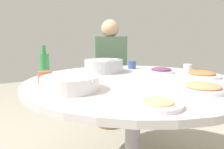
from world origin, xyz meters
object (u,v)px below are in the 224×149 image
tea_cup_near (187,67)px  tea_cup_side (132,65)px  dish_noodles (157,103)px  dish_tofu_braise (202,74)px  soup_bowl (70,84)px  dish_shrimp (203,88)px  green_bottle (45,65)px  rice_bowl (104,65)px  stool_for_diner_left (110,107)px  dish_eggplant (161,70)px  tea_cup_far (45,77)px  round_dining_table (133,90)px  diner_left (110,61)px

tea_cup_near → tea_cup_side: bearing=135.5°
dish_noodles → dish_tofu_braise: 0.77m
dish_noodles → tea_cup_side: size_ratio=2.87×
soup_bowl → dish_shrimp: bearing=-30.5°
green_bottle → rice_bowl: bearing=3.4°
dish_noodles → dish_tofu_braise: bearing=26.0°
tea_cup_side → stool_for_diner_left: (0.06, 0.52, -0.55)m
dish_noodles → stool_for_diner_left: bearing=68.5°
tea_cup_side → green_bottle: bearing=-174.9°
dish_eggplant → tea_cup_far: 0.87m
tea_cup_near → stool_for_diner_left: tea_cup_near is taller
round_dining_table → dish_eggplant: 0.38m
dish_eggplant → green_bottle: bearing=165.7°
dish_eggplant → tea_cup_far: bearing=178.6°
dish_eggplant → tea_cup_far: (-0.87, 0.02, 0.02)m
dish_tofu_braise → tea_cup_far: size_ratio=3.02×
dish_noodles → tea_cup_near: 1.00m
dish_noodles → tea_cup_far: bearing=114.7°
tea_cup_near → tea_cup_side: tea_cup_side is taller
round_dining_table → tea_cup_near: bearing=8.0°
dish_eggplant → diner_left: (-0.02, 0.80, 0.00)m
tea_cup_near → tea_cup_far: size_ratio=0.83×
soup_bowl → tea_cup_far: bearing=109.6°
round_dining_table → tea_cup_far: tea_cup_far is taller
rice_bowl → soup_bowl: size_ratio=1.00×
dish_noodles → green_bottle: (-0.26, 0.83, 0.07)m
rice_bowl → dish_noodles: rice_bowl is taller
rice_bowl → dish_eggplant: (0.38, -0.24, -0.03)m
dish_shrimp → green_bottle: 0.98m
dish_tofu_braise → tea_cup_near: 0.28m
dish_noodles → green_bottle: size_ratio=0.91×
tea_cup_near → diner_left: 0.88m
dish_eggplant → stool_for_diner_left: dish_eggplant is taller
round_dining_table → soup_bowl: soup_bowl is taller
dish_tofu_braise → rice_bowl: bearing=133.1°
stool_for_diner_left → diner_left: size_ratio=0.56×
tea_cup_far → tea_cup_side: (0.79, 0.26, -0.00)m
rice_bowl → green_bottle: size_ratio=1.40×
rice_bowl → diner_left: bearing=57.3°
dish_eggplant → round_dining_table: bearing=-160.3°
dish_noodles → green_bottle: green_bottle is taller
dish_shrimp → dish_tofu_braise: (0.33, 0.26, 0.00)m
rice_bowl → tea_cup_far: size_ratio=3.79×
dish_shrimp → green_bottle: green_bottle is taller
rice_bowl → stool_for_diner_left: rice_bowl is taller
tea_cup_far → diner_left: (0.85, 0.78, -0.02)m
round_dining_table → dish_noodles: 0.55m
green_bottle → tea_cup_near: bearing=-13.2°
green_bottle → dish_noodles: bearing=-72.9°
tea_cup_far → rice_bowl: bearing=24.0°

